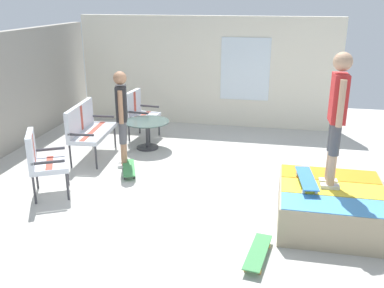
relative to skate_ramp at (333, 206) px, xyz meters
The scene contains 12 objects.
ground_plane 2.11m from the skate_ramp, 72.80° to the left, with size 12.00×12.00×0.10m, color beige.
house_facade 5.16m from the skate_ramp, 29.31° to the left, with size 0.23×6.00×2.50m.
skate_ramp is the anchor object (origin of this frame).
patio_bench 4.63m from the skate_ramp, 68.35° to the left, with size 1.29×0.66×1.02m.
patio_chair_near_house 4.81m from the skate_ramp, 50.81° to the left, with size 0.68×0.61×1.02m.
patio_chair_by_wall 4.27m from the skate_ramp, 89.74° to the left, with size 0.80×0.77×1.02m.
patio_table 4.12m from the skate_ramp, 54.34° to the left, with size 0.90×0.90×0.57m.
person_watching 3.82m from the skate_ramp, 67.83° to the left, with size 0.46×0.31×1.72m.
person_skater 1.30m from the skate_ramp, 44.66° to the left, with size 0.48×0.25×1.76m.
skateboard_by_bench 3.47m from the skate_ramp, 71.25° to the left, with size 0.82×0.48×0.10m.
skateboard_spare 1.40m from the skate_ramp, 137.93° to the left, with size 0.82×0.31×0.10m.
skateboard_on_ramp 0.51m from the skate_ramp, 82.97° to the left, with size 0.82×0.29×0.10m.
Camera 1 is at (-6.00, -1.17, 2.92)m, focal length 39.94 mm.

